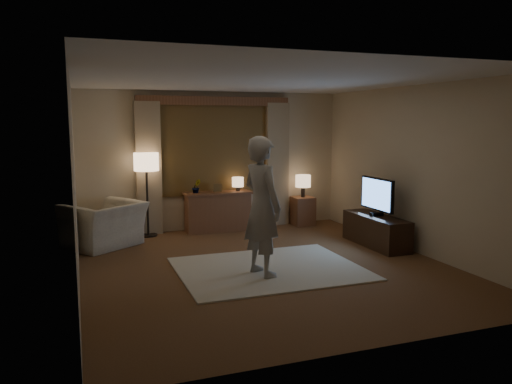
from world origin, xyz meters
name	(u,v)px	position (x,y,z in m)	size (l,w,h in m)	color
room	(254,170)	(0.00, 0.50, 1.33)	(5.04, 5.54, 2.64)	brown
rug	(269,269)	(-0.01, -0.15, 0.01)	(2.50, 2.00, 0.02)	beige
sideboard	(218,212)	(-0.01, 2.50, 0.35)	(1.20, 0.40, 0.70)	brown
picture_frame	(217,189)	(-0.01, 2.50, 0.80)	(0.16, 0.02, 0.20)	brown
plant	(196,187)	(-0.41, 2.50, 0.85)	(0.17, 0.13, 0.30)	#999999
table_lamp_sideboard	(238,183)	(0.39, 2.50, 0.90)	(0.22, 0.22, 0.30)	black
floor_lamp	(146,166)	(-1.31, 2.50, 1.26)	(0.44, 0.44, 1.50)	black
armchair	(104,225)	(-2.09, 1.96, 0.37)	(1.13, 0.98, 0.73)	beige
side_table	(303,211)	(1.72, 2.45, 0.28)	(0.40, 0.40, 0.56)	brown
table_lamp_side	(303,182)	(1.72, 2.45, 0.87)	(0.30, 0.30, 0.44)	black
tv_stand	(376,231)	(2.15, 0.52, 0.25)	(0.45, 1.40, 0.50)	black
tv	(377,195)	(2.15, 0.52, 0.85)	(0.21, 0.87, 0.63)	black
person	(262,206)	(-0.20, -0.37, 0.94)	(0.67, 0.44, 1.84)	#9C9890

